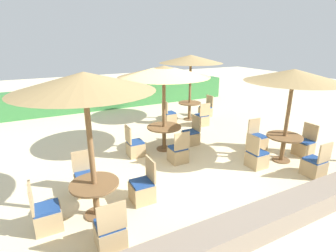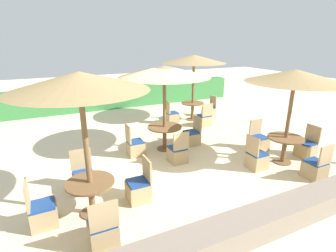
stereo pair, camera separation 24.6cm
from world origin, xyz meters
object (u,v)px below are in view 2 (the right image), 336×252
at_px(patio_chair_back_right_west, 172,117).
at_px(patio_chair_front_right_south, 315,168).
at_px(patio_chair_front_left_west, 43,213).
at_px(patio_chair_front_right_west, 256,159).
at_px(patio_chair_back_right_south, 204,119).
at_px(patio_chair_front_left_north, 84,180).
at_px(round_table_front_left, 91,190).
at_px(patio_chair_front_left_east, 139,189).
at_px(parasol_front_left, 79,82).
at_px(patio_chair_center_south, 178,153).
at_px(patio_chair_front_right_north, 259,142).
at_px(parasol_center, 164,72).
at_px(round_table_front_right, 285,143).
at_px(parasol_back_right, 194,59).
at_px(patio_chair_center_west, 135,147).
at_px(patio_chair_front_left_south, 103,231).
at_px(round_table_center, 165,131).
at_px(parasol_front_right, 295,76).
at_px(round_table_back_right, 193,107).
at_px(patio_chair_center_east, 192,137).
at_px(patio_chair_front_right_east, 306,148).

xyz_separation_m(patio_chair_back_right_west, patio_chair_front_right_south, (1.19, -5.57, 0.00)).
relative_size(patio_chair_front_left_west, patio_chair_front_right_west, 1.00).
distance_m(patio_chair_back_right_south, patio_chair_front_left_north, 5.75).
bearing_deg(patio_chair_front_left_west, round_table_front_left, 88.51).
relative_size(patio_chair_back_right_west, patio_chair_front_left_east, 1.00).
bearing_deg(parasol_front_left, patio_chair_center_south, 26.77).
xyz_separation_m(patio_chair_front_right_west, patio_chair_front_right_north, (0.94, 0.90, 0.00)).
relative_size(parasol_center, patio_chair_front_right_north, 2.86).
bearing_deg(patio_chair_front_right_south, patio_chair_front_left_north, 160.19).
relative_size(parasol_front_left, round_table_front_right, 2.89).
bearing_deg(parasol_back_right, patio_chair_front_right_west, -99.24).
distance_m(parasol_center, patio_chair_front_left_west, 4.67).
bearing_deg(patio_chair_center_south, patio_chair_back_right_south, 44.60).
height_order(patio_chair_center_west, round_table_front_right, patio_chair_center_west).
xyz_separation_m(round_table_front_left, patio_chair_front_left_west, (-0.88, 0.02, -0.26)).
bearing_deg(patio_chair_front_left_south, parasol_center, 50.93).
relative_size(round_table_center, round_table_front_left, 1.13).
xyz_separation_m(patio_chair_back_right_west, patio_chair_front_right_north, (1.19, -3.65, 0.00)).
relative_size(patio_chair_center_south, round_table_front_left, 1.01).
relative_size(patio_chair_back_right_south, patio_chair_front_left_west, 1.00).
bearing_deg(patio_chair_front_right_north, patio_chair_front_left_north, 0.46).
relative_size(patio_chair_center_south, patio_chair_center_west, 1.00).
bearing_deg(patio_chair_front_left_west, patio_chair_center_south, 110.25).
distance_m(patio_chair_front_left_south, patio_chair_front_left_west, 1.31).
relative_size(patio_chair_front_left_north, patio_chair_front_right_north, 1.00).
bearing_deg(patio_chair_front_left_east, patio_chair_back_right_south, -47.66).
bearing_deg(parasol_back_right, parasol_center, -135.35).
height_order(round_table_front_left, patio_chair_front_left_north, patio_chair_front_left_north).
height_order(patio_chair_front_left_south, parasol_front_right, parasol_front_right).
bearing_deg(round_table_back_right, parasol_back_right, 180.00).
relative_size(patio_chair_front_left_east, patio_chair_front_right_south, 1.00).
height_order(parasol_front_left, patio_chair_front_left_east, parasol_front_left).
xyz_separation_m(patio_chair_center_south, patio_chair_center_east, (1.03, 0.96, 0.00)).
relative_size(parasol_center, patio_chair_front_left_north, 2.86).
bearing_deg(patio_chair_center_west, patio_chair_front_left_west, -48.64).
bearing_deg(round_table_front_left, patio_chair_front_right_west, 0.89).
relative_size(patio_chair_back_right_south, patio_chair_front_right_east, 1.00).
xyz_separation_m(patio_chair_front_left_east, round_table_front_right, (4.22, -0.02, 0.30)).
relative_size(round_table_center, patio_chair_center_west, 1.12).
bearing_deg(patio_chair_center_south, patio_chair_front_left_west, -159.75).
bearing_deg(patio_chair_front_left_south, patio_chair_center_west, 62.85).
bearing_deg(patio_chair_front_right_east, patio_chair_front_left_west, 89.87).
xyz_separation_m(patio_chair_center_south, patio_chair_front_right_east, (3.55, -1.29, 0.00)).
xyz_separation_m(parasol_front_right, patio_chair_front_right_east, (0.92, -0.01, -2.12)).
relative_size(round_table_front_left, parasol_front_right, 0.36).
bearing_deg(patio_chair_front_right_south, patio_chair_back_right_south, 92.39).
bearing_deg(parasol_front_left, parasol_center, 40.96).
relative_size(round_table_front_left, patio_chair_front_left_east, 0.99).
bearing_deg(patio_chair_back_right_south, patio_chair_front_left_west, -147.96).
height_order(patio_chair_center_south, round_table_front_left, patio_chair_center_south).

